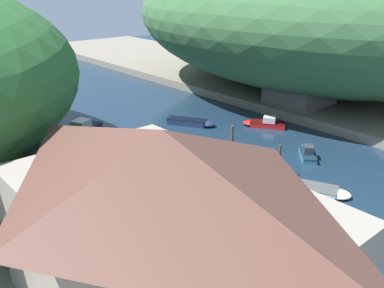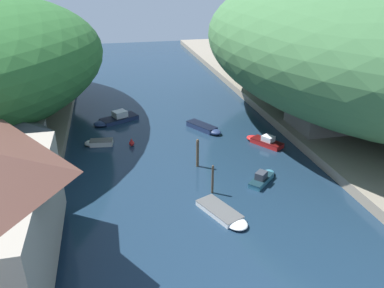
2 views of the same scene
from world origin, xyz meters
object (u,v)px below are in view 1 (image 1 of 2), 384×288
at_px(boat_moored_right, 317,190).
at_px(boat_yellow_tender, 77,131).
at_px(boat_mid_channel, 193,122).
at_px(boat_cabin_cruiser, 264,123).
at_px(boat_red_skiff, 91,158).
at_px(boat_far_right_bank, 307,152).
at_px(waterfront_building, 165,229).
at_px(boathouse_shed, 34,168).
at_px(channel_buoy_near, 133,150).
at_px(right_bank_cottage, 300,84).

xyz_separation_m(boat_moored_right, boat_yellow_tender, (-7.69, 23.15, 0.17)).
relative_size(boat_mid_channel, boat_cabin_cruiser, 1.14).
bearing_deg(boat_red_skiff, boat_moored_right, -142.03).
bearing_deg(boat_cabin_cruiser, boat_far_right_bank, -145.92).
bearing_deg(boat_mid_channel, boat_cabin_cruiser, 105.72).
bearing_deg(boat_red_skiff, waterfront_building, 167.53).
height_order(waterfront_building, boat_far_right_bank, waterfront_building).
bearing_deg(boathouse_shed, boat_moored_right, -29.22).
distance_m(boat_yellow_tender, boat_red_skiff, 7.26).
bearing_deg(boat_moored_right, boathouse_shed, -52.77).
xyz_separation_m(boat_mid_channel, boat_cabin_cruiser, (5.49, -5.30, 0.04)).
distance_m(boat_far_right_bank, boat_red_skiff, 19.10).
bearing_deg(channel_buoy_near, boat_cabin_cruiser, -10.74).
height_order(boat_yellow_tender, channel_buoy_near, boat_yellow_tender).
height_order(boathouse_shed, boat_mid_channel, boathouse_shed).
height_order(boat_far_right_bank, channel_buoy_near, boat_far_right_bank).
xyz_separation_m(boathouse_shed, right_bank_cottage, (33.12, 3.88, -0.51)).
bearing_deg(channel_buoy_near, boat_red_skiff, 164.38).
bearing_deg(boat_mid_channel, boat_moored_right, 49.87).
distance_m(boat_mid_channel, boat_cabin_cruiser, 7.63).
relative_size(boat_far_right_bank, boat_red_skiff, 1.14).
bearing_deg(boathouse_shed, boat_mid_channel, 21.91).
bearing_deg(channel_buoy_near, waterfront_building, -119.40).
height_order(boat_far_right_bank, boat_red_skiff, boat_far_right_bank).
bearing_deg(boat_red_skiff, right_bank_cottage, -89.56).
distance_m(right_bank_cottage, boat_far_right_bank, 14.26).
relative_size(boat_far_right_bank, channel_buoy_near, 4.11).
distance_m(boat_yellow_tender, boat_far_right_bank, 22.61).
bearing_deg(boat_cabin_cruiser, waterfront_building, 179.25).
bearing_deg(channel_buoy_near, boat_far_right_bank, -42.89).
bearing_deg(boat_mid_channel, right_bank_cottage, 131.55).
bearing_deg(boat_moored_right, boat_mid_channel, -123.38).
relative_size(right_bank_cottage, boat_far_right_bank, 1.83).
bearing_deg(channel_buoy_near, right_bank_cottage, -4.49).
bearing_deg(boat_yellow_tender, boathouse_shed, 119.29).
bearing_deg(right_bank_cottage, boat_mid_channel, 161.84).
height_order(right_bank_cottage, boat_far_right_bank, right_bank_cottage).
height_order(waterfront_building, boat_moored_right, waterfront_building).
height_order(waterfront_building, channel_buoy_near, waterfront_building).
xyz_separation_m(boathouse_shed, boat_cabin_cruiser, (25.67, 2.82, -3.47)).
bearing_deg(channel_buoy_near, boathouse_shed, -152.78).
distance_m(waterfront_building, channel_buoy_near, 22.01).
distance_m(boat_moored_right, boat_yellow_tender, 24.39).
distance_m(waterfront_building, boat_yellow_tender, 28.54).
xyz_separation_m(boat_moored_right, boat_far_right_bank, (5.23, 4.58, 0.13)).
distance_m(boathouse_shed, right_bank_cottage, 33.35).
distance_m(waterfront_building, right_bank_cottage, 36.87).
distance_m(right_bank_cottage, boat_moored_right, 21.13).
relative_size(right_bank_cottage, boat_cabin_cruiser, 1.47).
bearing_deg(boat_yellow_tender, channel_buoy_near, 164.71).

